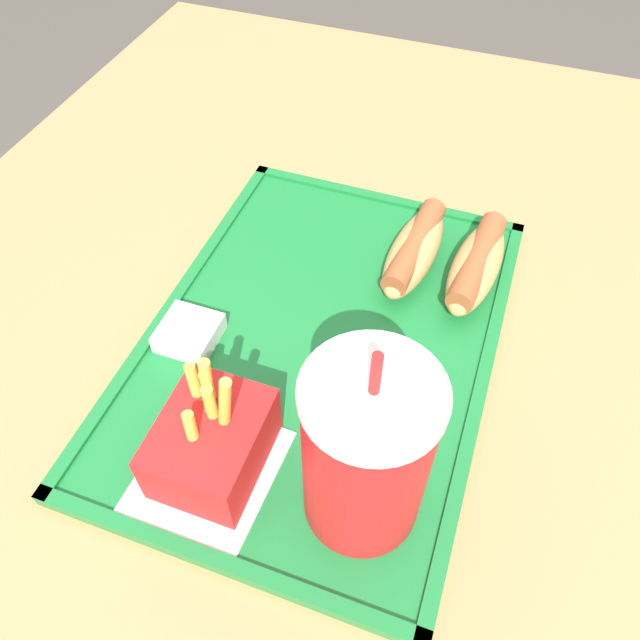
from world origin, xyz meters
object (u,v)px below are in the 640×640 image
at_px(hot_dog_near, 414,250).
at_px(fries_carton, 212,441).
at_px(sauce_cup_mayo, 189,332).
at_px(soda_cup, 366,454).
at_px(hot_dog_far, 476,265).

bearing_deg(hot_dog_near, fries_carton, -19.23).
xyz_separation_m(fries_carton, sauce_cup_mayo, (-0.11, -0.08, -0.02)).
height_order(soda_cup, hot_dog_near, soda_cup).
bearing_deg(soda_cup, fries_carton, -87.33).
bearing_deg(soda_cup, hot_dog_far, 172.10).
distance_m(hot_dog_far, fries_carton, 0.31).
relative_size(hot_dog_far, hot_dog_near, 1.00).
distance_m(soda_cup, hot_dog_near, 0.27).
height_order(hot_dog_far, fries_carton, fries_carton).
xyz_separation_m(hot_dog_near, fries_carton, (0.27, -0.09, 0.01)).
bearing_deg(sauce_cup_mayo, soda_cup, 63.50).
relative_size(hot_dog_far, sauce_cup_mayo, 2.67).
xyz_separation_m(hot_dog_far, sauce_cup_mayo, (0.16, -0.24, -0.01)).
xyz_separation_m(soda_cup, hot_dog_near, (-0.26, -0.03, -0.06)).
distance_m(soda_cup, sauce_cup_mayo, 0.23).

